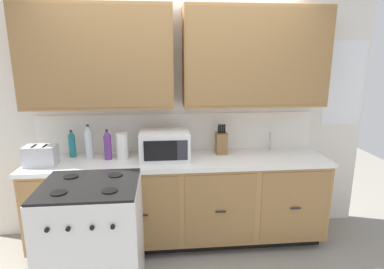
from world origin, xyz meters
TOP-DOWN VIEW (x-y plane):
  - ground_plane at (0.00, 0.00)m, footprint 8.00×8.00m
  - wall_unit at (0.00, 0.50)m, footprint 4.12×0.40m
  - counter_run at (0.00, 0.30)m, footprint 2.95×0.64m
  - stove_range at (-0.74, -0.33)m, footprint 0.76×0.68m
  - microwave at (-0.15, 0.30)m, footprint 0.48×0.37m
  - toaster at (-1.29, 0.21)m, footprint 0.28×0.18m
  - knife_block at (0.44, 0.43)m, footprint 0.11×0.14m
  - sink_faucet at (0.99, 0.51)m, footprint 0.02×0.02m
  - paper_towel_roll at (-0.56, 0.35)m, footprint 0.12×0.12m
  - bottle_teal at (-1.07, 0.46)m, footprint 0.07×0.07m
  - bottle_clear at (-0.89, 0.42)m, footprint 0.08×0.08m
  - bottle_violet at (-0.70, 0.34)m, footprint 0.07×0.07m

SIDE VIEW (x-z plane):
  - ground_plane at x=0.00m, z-range 0.00..0.00m
  - stove_range at x=-0.74m, z-range 0.00..0.95m
  - counter_run at x=0.00m, z-range 0.01..0.93m
  - toaster at x=-1.29m, z-range 0.92..1.11m
  - sink_faucet at x=0.99m, z-range 0.92..1.12m
  - knife_block at x=0.44m, z-range 0.88..1.19m
  - paper_towel_roll at x=-0.56m, z-range 0.92..1.18m
  - bottle_teal at x=-1.07m, z-range 0.91..1.19m
  - microwave at x=-0.15m, z-range 0.92..1.20m
  - bottle_violet at x=-0.70m, z-range 0.91..1.21m
  - bottle_clear at x=-0.89m, z-range 0.91..1.25m
  - wall_unit at x=0.00m, z-range 0.38..2.96m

